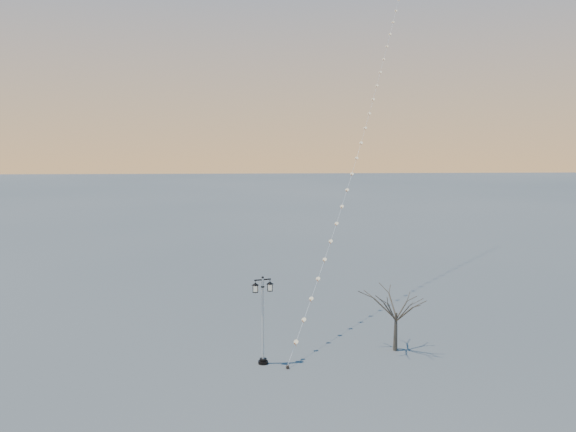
{
  "coord_description": "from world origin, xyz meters",
  "views": [
    {
      "loc": [
        -2.18,
        -29.59,
        12.32
      ],
      "look_at": [
        -0.58,
        4.85,
        7.45
      ],
      "focal_mm": 36.97,
      "sensor_mm": 36.0,
      "label": 1
    }
  ],
  "objects": [
    {
      "name": "bare_tree",
      "position": [
        5.44,
        2.48,
        2.8
      ],
      "size": [
        2.43,
        2.43,
        4.03
      ],
      "rotation": [
        0.0,
        0.0,
        -0.32
      ],
      "color": "#40372C",
      "rests_on": "ground"
    },
    {
      "name": "ground",
      "position": [
        0.0,
        0.0,
        0.0
      ],
      "size": [
        300.0,
        300.0,
        0.0
      ],
      "primitive_type": "plane",
      "color": "#4C4E4D",
      "rests_on": "ground"
    },
    {
      "name": "street_lamp",
      "position": [
        -2.1,
        0.86,
        2.66
      ],
      "size": [
        1.19,
        0.64,
        4.81
      ],
      "rotation": [
        0.0,
        0.0,
        0.28
      ],
      "color": "black",
      "rests_on": "ground"
    },
    {
      "name": "kite_train",
      "position": [
        5.92,
        16.2,
        14.41
      ],
      "size": [
        14.07,
        32.77,
        29.07
      ],
      "rotation": [
        0.0,
        0.0,
        -0.35
      ],
      "color": "#2E2118",
      "rests_on": "ground"
    }
  ]
}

